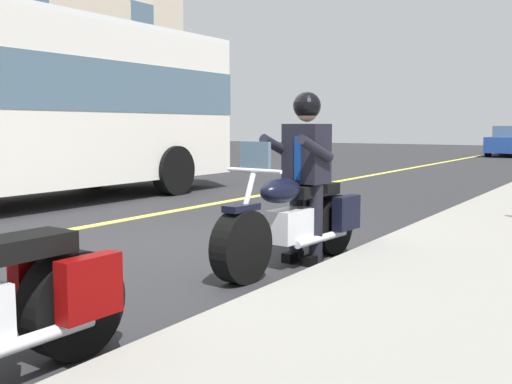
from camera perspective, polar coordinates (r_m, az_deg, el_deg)
name	(u,v)px	position (r m, az deg, el deg)	size (l,w,h in m)	color
ground_plane	(178,248)	(6.94, -7.44, -5.34)	(80.00, 80.00, 0.00)	#28282B
lane_center_stripe	(63,231)	(8.35, -17.96, -3.57)	(60.00, 0.16, 0.01)	#E5DB4C
motorcycle_main	(295,221)	(5.96, 3.76, -2.81)	(2.22, 0.70, 1.26)	black
rider_main	(306,162)	(6.06, 4.78, 2.89)	(0.65, 0.58, 1.74)	black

